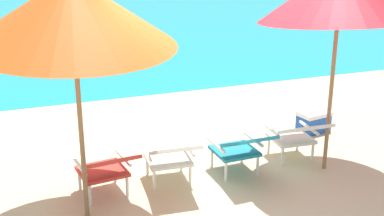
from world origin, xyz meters
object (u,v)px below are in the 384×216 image
(lounge_chair_near_right, at_px, (241,147))
(lounge_chair_far_right, at_px, (298,134))
(beach_umbrella_left, at_px, (72,10))
(cooler_box, at_px, (314,121))
(lounge_chair_far_left, at_px, (107,167))
(lounge_chair_near_left, at_px, (171,156))

(lounge_chair_near_right, bearing_deg, lounge_chair_far_right, 7.95)
(lounge_chair_far_right, distance_m, beach_umbrella_left, 3.36)
(lounge_chair_far_right, relative_size, cooler_box, 1.75)
(lounge_chair_near_right, bearing_deg, cooler_box, 30.62)
(lounge_chair_far_right, bearing_deg, beach_umbrella_left, -172.03)
(beach_umbrella_left, height_order, cooler_box, beach_umbrella_left)
(lounge_chair_far_right, xyz_separation_m, beach_umbrella_left, (-2.81, -0.39, 1.80))
(lounge_chair_near_right, xyz_separation_m, lounge_chair_far_right, (0.87, 0.12, 0.00))
(lounge_chair_near_right, height_order, beach_umbrella_left, beach_umbrella_left)
(lounge_chair_far_left, relative_size, cooler_box, 1.80)
(lounge_chair_far_left, xyz_separation_m, lounge_chair_near_left, (0.78, 0.05, 0.00))
(lounge_chair_near_left, distance_m, cooler_box, 2.76)
(cooler_box, bearing_deg, lounge_chair_far_right, -133.24)
(cooler_box, bearing_deg, lounge_chair_far_left, -163.39)
(lounge_chair_near_left, height_order, cooler_box, lounge_chair_near_left)
(lounge_chair_far_left, bearing_deg, cooler_box, 16.61)
(lounge_chair_near_right, bearing_deg, lounge_chair_near_left, 176.39)
(lounge_chair_far_left, xyz_separation_m, beach_umbrella_left, (-0.28, -0.28, 1.80))
(lounge_chair_near_left, bearing_deg, lounge_chair_far_right, 2.14)
(lounge_chair_near_left, distance_m, beach_umbrella_left, 2.12)
(lounge_chair_far_left, height_order, lounge_chair_far_right, same)
(lounge_chair_far_right, height_order, cooler_box, lounge_chair_far_right)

